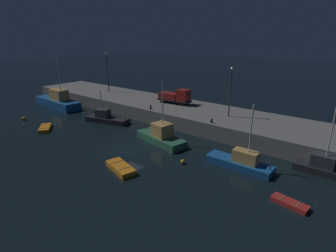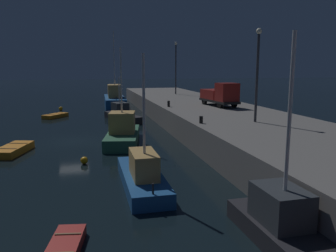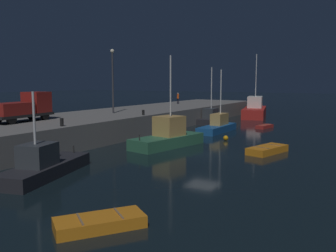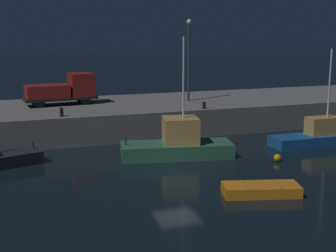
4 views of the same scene
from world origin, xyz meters
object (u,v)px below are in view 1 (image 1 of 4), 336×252
object	(u,v)px
dinghy_red_small	(121,168)
bollard_central	(212,121)
dinghy_orange_near	(290,203)
fishing_trawler_green	(330,169)
mooring_buoy_near	(183,162)
fishing_boat_white	(106,118)
fishing_boat_blue	(58,101)
fishing_boat_orange	(161,136)
rowboat_white_mid	(45,128)
lamp_post_west	(107,69)
utility_truck	(176,97)
bollard_west	(151,107)
lamp_post_east	(231,88)
fishing_trawler_red	(241,162)
mooring_buoy_mid	(24,118)

from	to	relation	value
dinghy_red_small	bollard_central	size ratio (longest dim) A/B	7.88
dinghy_orange_near	bollard_central	size ratio (longest dim) A/B	5.65
fishing_trawler_green	dinghy_red_small	world-z (taller)	fishing_trawler_green
fishing_trawler_green	mooring_buoy_near	bearing A→B (deg)	-151.21
fishing_boat_white	mooring_buoy_near	size ratio (longest dim) A/B	15.53
fishing_boat_white	mooring_buoy_near	bearing A→B (deg)	-13.31
fishing_boat_blue	fishing_boat_orange	size ratio (longest dim) A/B	1.52
fishing_trawler_green	rowboat_white_mid	xyz separation A→B (m)	(-35.85, -10.96, -0.48)
fishing_boat_blue	lamp_post_west	xyz separation A→B (m)	(4.34, 9.34, 5.73)
utility_truck	bollard_central	bearing A→B (deg)	-28.74
fishing_boat_white	bollard_west	world-z (taller)	fishing_boat_white
fishing_trawler_green	dinghy_orange_near	xyz separation A→B (m)	(-1.67, -7.76, -0.52)
fishing_boat_orange	lamp_post_east	distance (m)	12.23
fishing_trawler_red	mooring_buoy_mid	distance (m)	36.30
dinghy_red_small	fishing_trawler_green	bearing A→B (deg)	35.76
utility_truck	bollard_west	world-z (taller)	utility_truck
fishing_boat_orange	mooring_buoy_mid	distance (m)	25.47
fishing_boat_blue	fishing_trawler_green	xyz separation A→B (m)	(46.93, 2.45, -0.48)
fishing_boat_orange	fishing_boat_white	bearing A→B (deg)	174.65
fishing_trawler_red	fishing_trawler_green	world-z (taller)	fishing_trawler_green
bollard_central	lamp_post_east	bearing A→B (deg)	85.50
mooring_buoy_mid	bollard_central	bearing A→B (deg)	23.33
rowboat_white_mid	fishing_trawler_green	bearing A→B (deg)	17.00
mooring_buoy_near	utility_truck	world-z (taller)	utility_truck
rowboat_white_mid	fishing_trawler_red	bearing A→B (deg)	13.81
lamp_post_west	fishing_trawler_green	bearing A→B (deg)	-9.19
dinghy_orange_near	dinghy_red_small	size ratio (longest dim) A/B	0.72
rowboat_white_mid	lamp_post_west	size ratio (longest dim) A/B	0.46
lamp_post_west	fishing_boat_white	bearing A→B (deg)	-41.25
lamp_post_west	lamp_post_east	bearing A→B (deg)	-1.92
lamp_post_west	bollard_west	size ratio (longest dim) A/B	12.49
fishing_boat_blue	bollard_west	world-z (taller)	fishing_boat_blue
dinghy_orange_near	fishing_boat_white	bearing A→B (deg)	170.55
dinghy_red_small	bollard_west	world-z (taller)	bollard_west
bollard_west	bollard_central	size ratio (longest dim) A/B	1.20
dinghy_red_small	mooring_buoy_mid	bearing A→B (deg)	176.47
fishing_trawler_green	rowboat_white_mid	world-z (taller)	fishing_trawler_green
fishing_boat_blue	dinghy_red_small	size ratio (longest dim) A/B	2.87
fishing_trawler_green	lamp_post_east	size ratio (longest dim) A/B	1.08
mooring_buoy_near	lamp_post_east	world-z (taller)	lamp_post_east
fishing_boat_blue	rowboat_white_mid	size ratio (longest dim) A/B	3.31
fishing_trawler_red	dinghy_orange_near	bearing A→B (deg)	-31.79
dinghy_orange_near	mooring_buoy_near	world-z (taller)	mooring_buoy_near
fishing_boat_blue	dinghy_red_small	distance (m)	31.32
utility_truck	fishing_trawler_red	bearing A→B (deg)	-33.30
lamp_post_west	dinghy_red_small	bearing A→B (deg)	-37.32
fishing_trawler_red	utility_truck	distance (m)	20.85
lamp_post_west	bollard_central	distance (m)	28.89
rowboat_white_mid	bollard_west	bearing A→B (deg)	51.67
mooring_buoy_near	fishing_trawler_red	bearing A→B (deg)	30.28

